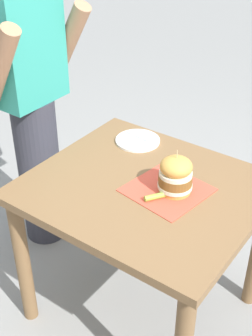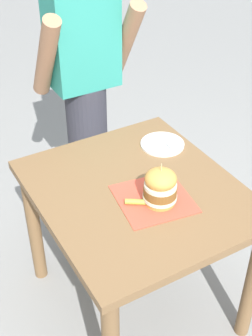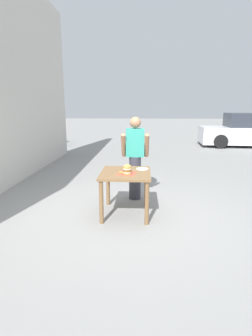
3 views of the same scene
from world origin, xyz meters
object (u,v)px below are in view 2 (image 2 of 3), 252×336
object	(u,v)px
patio_table	(137,212)
diner_across_table	(85,87)
sandwich	(160,187)
pickle_spear	(136,202)
side_plate_with_forks	(162,144)

from	to	relation	value
patio_table	diner_across_table	bearing A→B (deg)	80.08
patio_table	sandwich	size ratio (longest dim) A/B	4.94
pickle_spear	side_plate_with_forks	distance (m)	0.48
pickle_spear	diner_across_table	xyz separation A→B (m)	(0.20, 0.90, 0.10)
pickle_spear	side_plate_with_forks	world-z (taller)	pickle_spear
diner_across_table	sandwich	bearing A→B (deg)	-96.46
sandwich	side_plate_with_forks	world-z (taller)	sandwich
pickle_spear	side_plate_with_forks	xyz separation A→B (m)	(0.35, 0.33, -0.01)
diner_across_table	pickle_spear	bearing A→B (deg)	-102.80
patio_table	diner_across_table	world-z (taller)	diner_across_table
patio_table	side_plate_with_forks	size ratio (longest dim) A/B	4.43
sandwich	diner_across_table	xyz separation A→B (m)	(0.11, 0.93, 0.03)
pickle_spear	diner_across_table	bearing A→B (deg)	77.20
sandwich	pickle_spear	size ratio (longest dim) A/B	2.21
sandwich	side_plate_with_forks	xyz separation A→B (m)	(0.25, 0.36, -0.08)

